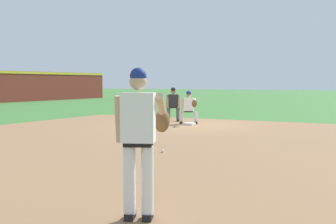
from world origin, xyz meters
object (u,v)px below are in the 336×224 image
baseball (163,151)px  first_base_bag (190,124)px  umpire (173,103)px  pitcher (140,134)px  first_baseman (189,106)px

baseball → first_base_bag: bearing=20.5°
umpire → pitcher: bearing=-154.0°
first_base_bag → first_baseman: (0.47, 0.25, 0.69)m
first_baseman → umpire: (0.76, 1.11, 0.06)m
first_base_bag → umpire: umpire is taller
pitcher → first_base_bag: bearing=22.9°
pitcher → umpire: (12.84, 6.26, -0.27)m
first_base_bag → pitcher: pitcher is taller
first_baseman → baseball: bearing=-159.0°
first_base_bag → first_baseman: size_ratio=0.28×
baseball → pitcher: size_ratio=0.04×
first_base_bag → umpire: 1.98m
pitcher → umpire: 14.29m
baseball → pitcher: pitcher is taller
pitcher → umpire: size_ratio=1.27×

